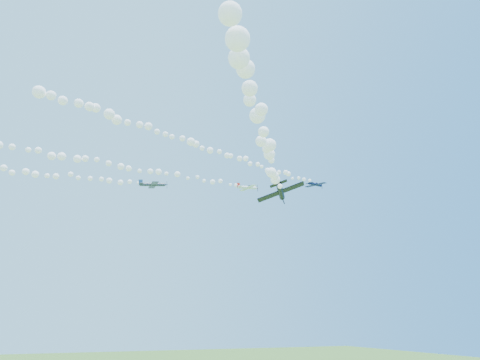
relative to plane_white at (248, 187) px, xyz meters
name	(u,v)px	position (x,y,z in m)	size (l,w,h in m)	color
plane_white	(248,187)	(0.00, 0.00, 0.00)	(6.70, 7.05, 1.92)	white
smoke_trail_white	(70,157)	(-44.64, -5.85, -0.33)	(85.37, 13.30, 2.85)	white
plane_navy	(315,184)	(17.64, -6.03, 1.18)	(6.13, 6.49, 1.71)	#0D143C
smoke_trail_navy	(208,148)	(-17.18, -18.97, 0.96)	(66.32, 26.06, 2.49)	white
plane_grey	(153,185)	(-24.59, 4.31, -0.90)	(7.60, 7.82, 2.15)	#343A4C
plane_black	(280,191)	(-9.55, -37.04, -13.32)	(7.70, 7.42, 3.14)	black
smoke_trail_black	(224,6)	(-32.78, -73.67, -13.55)	(45.26, 69.68, 3.21)	white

